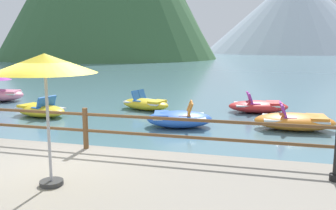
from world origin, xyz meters
TOP-DOWN VIEW (x-y plane):
  - ground_plane at (0.00, 40.00)m, footprint 200.00×200.00m
  - dock_railing at (0.00, 1.55)m, footprint 23.92×0.12m
  - beach_umbrella at (0.47, -0.61)m, footprint 1.70×1.70m
  - pedal_boat_0 at (4.97, 6.51)m, footprint 2.64×1.54m
  - pedal_boat_1 at (-4.46, 6.30)m, footprint 2.48×1.70m
  - pedal_boat_2 at (3.77, 9.35)m, footprint 2.61×1.72m
  - pedal_boat_5 at (-8.60, 9.12)m, footprint 2.46×1.94m
  - pedal_boat_6 at (-0.94, 8.73)m, footprint 2.47×1.73m
  - pedal_boat_7 at (1.19, 5.92)m, footprint 2.49×1.88m
  - distant_peak at (12.70, 116.94)m, footprint 56.41×56.41m

SIDE VIEW (x-z plane):
  - ground_plane at x=0.00m, z-range 0.00..0.00m
  - pedal_boat_1 at x=-4.46m, z-range -0.16..0.66m
  - pedal_boat_2 at x=3.77m, z-range -0.16..0.67m
  - pedal_boat_6 at x=-0.94m, z-range -0.16..0.67m
  - pedal_boat_0 at x=4.97m, z-range -0.15..0.72m
  - pedal_boat_7 at x=1.19m, z-range -0.15..0.72m
  - pedal_boat_5 at x=-8.60m, z-range -0.19..1.09m
  - dock_railing at x=0.00m, z-range 0.51..1.46m
  - beach_umbrella at x=0.47m, z-range 1.33..3.57m
  - distant_peak at x=12.70m, z-range 0.00..24.64m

